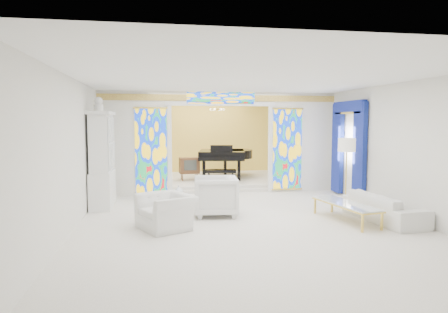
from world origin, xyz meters
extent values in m
plane|color=white|center=(0.00, 0.00, 0.00)|extent=(12.00, 12.00, 0.00)
cube|color=white|center=(0.00, 0.00, 3.00)|extent=(7.00, 12.00, 0.02)
cube|color=silver|center=(0.00, 6.00, 1.50)|extent=(7.00, 0.02, 3.00)
cube|color=silver|center=(0.00, -6.00, 1.50)|extent=(7.00, 0.02, 3.00)
cube|color=silver|center=(-3.50, 0.00, 1.50)|extent=(0.02, 12.00, 3.00)
cube|color=silver|center=(3.50, 0.00, 1.50)|extent=(0.02, 12.00, 3.00)
cube|color=silver|center=(-2.50, 2.00, 1.50)|extent=(2.00, 0.18, 3.00)
cube|color=silver|center=(2.50, 2.00, 1.50)|extent=(2.00, 0.18, 3.00)
cube|color=silver|center=(0.00, 2.00, 2.80)|extent=(3.00, 0.18, 0.40)
cube|color=white|center=(-1.50, 1.90, 1.30)|extent=(0.12, 0.06, 2.60)
cube|color=white|center=(1.50, 1.90, 1.30)|extent=(0.12, 0.06, 2.60)
cube|color=white|center=(0.00, 1.90, 2.65)|extent=(3.24, 0.06, 0.12)
cube|color=#DDC253|center=(0.00, 1.90, 2.82)|extent=(7.00, 0.05, 0.18)
cube|color=gold|center=(-2.03, 1.89, 1.30)|extent=(0.90, 0.04, 2.40)
cube|color=gold|center=(2.03, 1.89, 1.30)|extent=(0.90, 0.04, 2.40)
cube|color=gold|center=(0.00, 1.89, 2.82)|extent=(2.00, 0.04, 0.34)
cube|color=white|center=(0.00, 4.10, 0.09)|extent=(6.80, 3.80, 0.18)
cube|color=gold|center=(0.00, 5.88, 1.50)|extent=(6.70, 0.10, 2.90)
cylinder|color=gold|center=(0.20, 4.00, 2.55)|extent=(0.48, 0.48, 0.30)
cube|color=navy|center=(3.40, 0.05, 1.35)|extent=(0.12, 0.55, 2.60)
cube|color=navy|center=(3.40, 1.35, 1.35)|extent=(0.12, 0.55, 2.60)
cube|color=navy|center=(3.40, 0.70, 2.55)|extent=(0.14, 1.70, 0.30)
cube|color=#E3BF50|center=(3.40, 0.70, 2.38)|extent=(0.12, 1.50, 0.06)
cube|color=white|center=(-3.22, 0.60, 0.45)|extent=(0.50, 1.40, 0.90)
cube|color=white|center=(-3.22, 0.60, 1.60)|extent=(0.44, 1.30, 1.40)
cube|color=silver|center=(-2.99, 0.60, 1.60)|extent=(0.01, 1.20, 1.30)
cube|color=white|center=(-3.22, 0.60, 2.34)|extent=(0.56, 1.46, 0.08)
cylinder|color=white|center=(-3.22, 0.25, 2.46)|extent=(0.22, 0.22, 0.16)
sphere|color=white|center=(-3.22, 0.25, 2.62)|extent=(0.20, 0.20, 0.20)
imported|color=white|center=(-1.70, -1.77, 0.34)|extent=(1.29, 1.35, 0.68)
imported|color=silver|center=(-0.57, -0.82, 0.45)|extent=(1.07, 1.05, 0.90)
imported|color=white|center=(2.95, -1.91, 0.29)|extent=(0.98, 2.08, 0.59)
cylinder|color=white|center=(-1.40, -0.97, 0.51)|extent=(0.55, 0.55, 0.03)
cylinder|color=white|center=(-1.40, -0.97, 0.25)|extent=(0.09, 0.09, 0.49)
cylinder|color=white|center=(-1.40, -0.97, 0.01)|extent=(0.36, 0.36, 0.03)
imported|color=white|center=(-1.40, -0.97, 0.63)|extent=(0.25, 0.25, 0.21)
cube|color=silver|center=(2.11, -1.82, 0.38)|extent=(0.81, 1.83, 0.04)
cube|color=gold|center=(2.11, -1.82, 0.36)|extent=(0.85, 1.87, 0.03)
cube|color=gold|center=(2.02, -2.69, 0.18)|extent=(0.04, 0.04, 0.36)
cube|color=gold|center=(2.48, -2.62, 0.18)|extent=(0.04, 0.04, 0.36)
cube|color=gold|center=(1.74, -1.03, 0.18)|extent=(0.04, 0.04, 0.36)
cube|color=gold|center=(2.20, -0.96, 0.18)|extent=(0.04, 0.04, 0.36)
cylinder|color=gold|center=(2.80, -0.42, 0.02)|extent=(0.39, 0.39, 0.03)
cylinder|color=gold|center=(2.80, -0.42, 0.79)|extent=(0.04, 0.04, 1.58)
cylinder|color=silver|center=(2.80, -0.42, 1.56)|extent=(0.55, 0.55, 0.34)
cube|color=black|center=(0.37, 4.01, 0.98)|extent=(1.81, 1.89, 0.30)
cylinder|color=black|center=(0.75, 4.32, 0.98)|extent=(1.78, 1.78, 0.30)
cube|color=black|center=(0.20, 3.08, 0.94)|extent=(1.46, 0.57, 0.11)
cube|color=silver|center=(0.18, 2.99, 0.96)|extent=(1.32, 0.34, 0.03)
cube|color=black|center=(0.26, 3.44, 1.22)|extent=(0.73, 0.17, 0.26)
cube|color=black|center=(0.08, 2.45, 0.60)|extent=(1.00, 0.54, 0.08)
cylinder|color=black|center=(-0.34, 3.39, 0.51)|extent=(0.12, 0.12, 0.66)
cylinder|color=black|center=(0.81, 3.18, 0.51)|extent=(0.12, 0.12, 0.66)
cylinder|color=black|center=(0.59, 4.62, 0.51)|extent=(0.12, 0.12, 0.66)
cube|color=brown|center=(-0.81, 3.58, 0.67)|extent=(0.68, 0.48, 0.52)
cube|color=#333735|center=(-0.79, 3.36, 0.70)|extent=(0.42, 0.05, 0.33)
cone|color=brown|center=(-1.05, 3.41, 0.29)|extent=(0.04, 0.04, 0.23)
cone|color=brown|center=(-0.55, 3.44, 0.29)|extent=(0.04, 0.04, 0.23)
cone|color=brown|center=(-1.07, 3.72, 0.29)|extent=(0.04, 0.04, 0.23)
cone|color=brown|center=(-0.57, 3.75, 0.29)|extent=(0.04, 0.04, 0.23)
camera|label=1|loc=(-1.84, -9.68, 2.13)|focal=32.00mm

